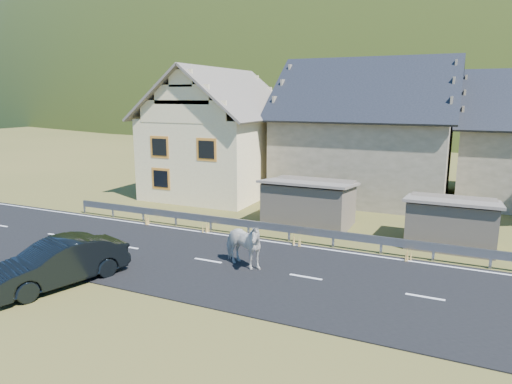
% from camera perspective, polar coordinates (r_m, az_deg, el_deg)
% --- Properties ---
extents(ground, '(160.00, 160.00, 0.00)m').
position_cam_1_polar(ground, '(16.57, 6.23, -10.65)').
color(ground, '#41481D').
rests_on(ground, ground).
extents(road, '(60.00, 7.00, 0.04)m').
position_cam_1_polar(road, '(16.56, 6.23, -10.59)').
color(road, black).
rests_on(road, ground).
extents(lane_markings, '(60.00, 6.60, 0.01)m').
position_cam_1_polar(lane_markings, '(16.55, 6.23, -10.51)').
color(lane_markings, silver).
rests_on(lane_markings, road).
extents(guardrail, '(28.10, 0.09, 0.75)m').
position_cam_1_polar(guardrail, '(19.72, 9.65, -5.31)').
color(guardrail, '#93969B').
rests_on(guardrail, ground).
extents(shed_left, '(4.30, 3.30, 2.40)m').
position_cam_1_polar(shed_left, '(22.72, 6.66, -1.51)').
color(shed_left, '#6A5D4E').
rests_on(shed_left, ground).
extents(shed_right, '(3.80, 2.90, 2.20)m').
position_cam_1_polar(shed_right, '(21.26, 23.16, -3.62)').
color(shed_right, '#6A5D4E').
rests_on(shed_right, ground).
extents(house_cream, '(7.80, 9.80, 8.30)m').
position_cam_1_polar(house_cream, '(30.43, -4.53, 8.11)').
color(house_cream, '#FFECB0').
rests_on(house_cream, ground).
extents(house_stone_a, '(10.80, 9.80, 8.90)m').
position_cam_1_polar(house_stone_a, '(30.17, 13.68, 8.31)').
color(house_stone_a, gray).
rests_on(house_stone_a, ground).
extents(mountain, '(440.00, 280.00, 260.00)m').
position_cam_1_polar(mountain, '(196.36, 24.32, 3.10)').
color(mountain, '#253913').
rests_on(mountain, ground).
extents(conifer_patch, '(76.00, 50.00, 28.00)m').
position_cam_1_polar(conifer_patch, '(138.14, -1.19, 11.72)').
color(conifer_patch, black).
rests_on(conifer_patch, ground).
extents(horse, '(1.57, 2.28, 1.76)m').
position_cam_1_polar(horse, '(17.11, -1.76, -6.55)').
color(horse, beige).
rests_on(horse, road).
extents(car, '(2.94, 4.95, 1.54)m').
position_cam_1_polar(car, '(17.10, -23.54, -8.12)').
color(car, black).
rests_on(car, ground).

